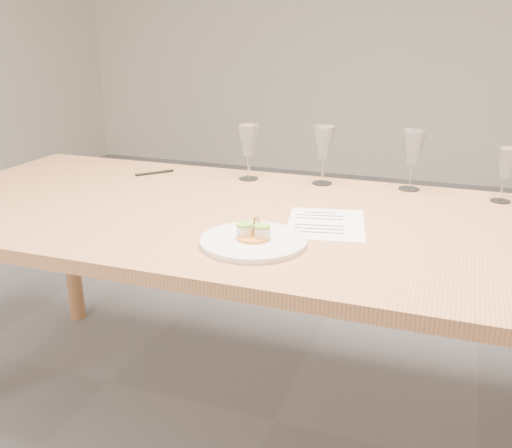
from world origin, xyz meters
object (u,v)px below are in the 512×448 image
(ballpoint_pen, at_px, (155,173))
(wine_glass_0, at_px, (248,141))
(wine_glass_1, at_px, (324,144))
(dinner_plate, at_px, (254,240))
(recipe_sheet, at_px, (326,224))
(dining_table, at_px, (277,236))
(wine_glass_2, at_px, (413,149))
(wine_glass_3, at_px, (506,165))

(ballpoint_pen, relative_size, wine_glass_0, 0.60)
(ballpoint_pen, distance_m, wine_glass_1, 0.66)
(dinner_plate, distance_m, recipe_sheet, 0.27)
(wine_glass_0, relative_size, wine_glass_1, 0.97)
(ballpoint_pen, height_order, wine_glass_1, wine_glass_1)
(dinner_plate, bearing_deg, dining_table, 93.45)
(recipe_sheet, relative_size, ballpoint_pen, 2.59)
(dining_table, bearing_deg, wine_glass_2, 51.23)
(dinner_plate, distance_m, ballpoint_pen, 0.84)
(wine_glass_0, xyz_separation_m, wine_glass_3, (0.87, 0.01, -0.02))
(wine_glass_3, bearing_deg, ballpoint_pen, -177.28)
(dining_table, xyz_separation_m, recipe_sheet, (0.16, -0.03, 0.07))
(recipe_sheet, distance_m, ballpoint_pen, 0.83)
(wine_glass_3, bearing_deg, dinner_plate, -134.76)
(dining_table, height_order, wine_glass_0, wine_glass_0)
(wine_glass_1, xyz_separation_m, wine_glass_3, (0.60, -0.02, -0.02))
(dinner_plate, relative_size, wine_glass_3, 1.59)
(wine_glass_0, relative_size, wine_glass_2, 0.98)
(recipe_sheet, relative_size, wine_glass_1, 1.52)
(wine_glass_1, height_order, wine_glass_3, wine_glass_1)
(dinner_plate, height_order, ballpoint_pen, dinner_plate)
(ballpoint_pen, relative_size, wine_glass_3, 0.69)
(ballpoint_pen, bearing_deg, recipe_sheet, -73.61)
(dining_table, bearing_deg, wine_glass_0, 121.77)
(wine_glass_2, bearing_deg, ballpoint_pen, -173.51)
(wine_glass_3, bearing_deg, dining_table, -149.18)
(ballpoint_pen, bearing_deg, dining_table, -77.19)
(recipe_sheet, distance_m, wine_glass_0, 0.57)
(dining_table, relative_size, ballpoint_pen, 19.58)
(dining_table, xyz_separation_m, wine_glass_3, (0.64, 0.38, 0.19))
(wine_glass_0, bearing_deg, ballpoint_pen, -172.28)
(dinner_plate, bearing_deg, recipe_sheet, 57.73)
(wine_glass_0, distance_m, wine_glass_2, 0.58)
(ballpoint_pen, distance_m, wine_glass_2, 0.96)
(dinner_plate, distance_m, wine_glass_1, 0.67)
(wine_glass_0, height_order, wine_glass_2, wine_glass_2)
(dinner_plate, height_order, wine_glass_1, wine_glass_1)
(dinner_plate, distance_m, wine_glass_0, 0.68)
(recipe_sheet, bearing_deg, wine_glass_3, 28.66)
(dining_table, relative_size, dinner_plate, 8.52)
(dining_table, bearing_deg, dinner_plate, -86.55)
(wine_glass_1, bearing_deg, recipe_sheet, -75.12)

